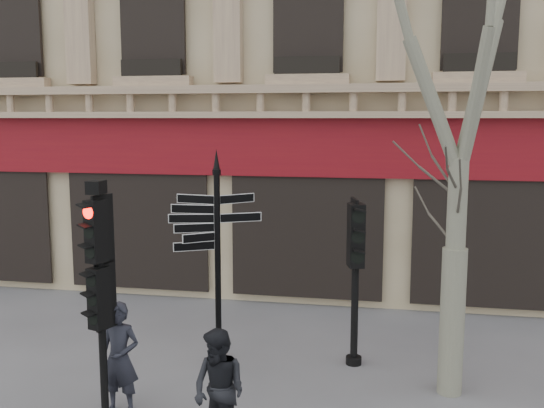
{
  "coord_description": "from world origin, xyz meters",
  "views": [
    {
      "loc": [
        1.74,
        -8.33,
        4.24
      ],
      "look_at": [
        0.03,
        0.6,
        2.94
      ],
      "focal_mm": 40.0,
      "sensor_mm": 36.0,
      "label": 1
    }
  ],
  "objects_px": {
    "fingerpost": "(217,224)",
    "pedestrian_a": "(120,358)",
    "traffic_signal_main": "(100,272)",
    "traffic_signal_secondary": "(356,253)",
    "pedestrian_b": "(219,391)"
  },
  "relations": [
    {
      "from": "traffic_signal_secondary",
      "to": "traffic_signal_main",
      "type": "bearing_deg",
      "value": -156.27
    },
    {
      "from": "fingerpost",
      "to": "pedestrian_a",
      "type": "height_order",
      "value": "fingerpost"
    },
    {
      "from": "traffic_signal_secondary",
      "to": "pedestrian_b",
      "type": "height_order",
      "value": "traffic_signal_secondary"
    },
    {
      "from": "pedestrian_a",
      "to": "pedestrian_b",
      "type": "xyz_separation_m",
      "value": [
        1.67,
        -0.68,
        -0.02
      ]
    },
    {
      "from": "traffic_signal_secondary",
      "to": "pedestrian_a",
      "type": "bearing_deg",
      "value": -158.53
    },
    {
      "from": "fingerpost",
      "to": "traffic_signal_main",
      "type": "bearing_deg",
      "value": -134.5
    },
    {
      "from": "traffic_signal_main",
      "to": "pedestrian_b",
      "type": "distance_m",
      "value": 2.27
    },
    {
      "from": "fingerpost",
      "to": "traffic_signal_secondary",
      "type": "bearing_deg",
      "value": -1.02
    },
    {
      "from": "traffic_signal_main",
      "to": "pedestrian_a",
      "type": "bearing_deg",
      "value": 87.56
    },
    {
      "from": "pedestrian_a",
      "to": "pedestrian_b",
      "type": "bearing_deg",
      "value": -21.01
    },
    {
      "from": "fingerpost",
      "to": "pedestrian_a",
      "type": "xyz_separation_m",
      "value": [
        -0.97,
        -1.75,
        -1.69
      ]
    },
    {
      "from": "traffic_signal_main",
      "to": "pedestrian_a",
      "type": "height_order",
      "value": "traffic_signal_main"
    },
    {
      "from": "pedestrian_a",
      "to": "fingerpost",
      "type": "bearing_deg",
      "value": 62.17
    },
    {
      "from": "fingerpost",
      "to": "pedestrian_a",
      "type": "relative_size",
      "value": 2.29
    },
    {
      "from": "traffic_signal_secondary",
      "to": "pedestrian_a",
      "type": "relative_size",
      "value": 1.73
    }
  ]
}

